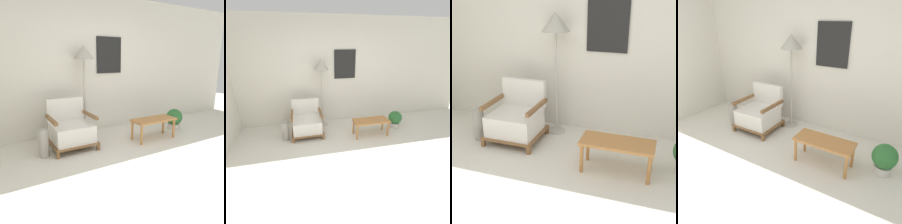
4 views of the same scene
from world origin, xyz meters
The scene contains 7 objects.
ground_plane centered at (0.00, 0.00, 0.00)m, with size 14.00×14.00×0.00m, color silver.
wall_back centered at (0.00, 2.37, 1.35)m, with size 8.00×0.09×2.70m.
armchair centered at (-0.74, 1.67, 0.31)m, with size 0.73×0.69×0.81m.
floor_lamp centered at (-0.30, 2.09, 1.48)m, with size 0.39×0.39×1.71m.
coffee_table centered at (0.74, 1.29, 0.33)m, with size 0.84×0.37×0.39m.
vase centered at (-1.24, 1.51, 0.22)m, with size 0.16×0.16×0.45m, color #9E998E.
potted_plant centered at (1.52, 1.54, 0.23)m, with size 0.34×0.34×0.44m.
Camera 1 is at (-1.88, -1.73, 1.48)m, focal length 35.00 mm.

